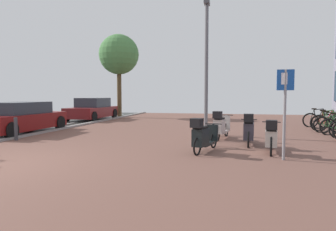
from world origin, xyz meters
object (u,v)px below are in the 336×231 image
(lamp_post, at_px, (206,60))
(street_tree, at_px, (119,55))
(scooter_mid, at_px, (249,131))
(parking_sign, at_px, (285,104))
(bicycle_rack_08, at_px, (327,123))
(parked_car_near, at_px, (20,118))
(parked_car_far, at_px, (92,110))
(scooter_extra, at_px, (203,136))
(bicycle_rack_07, at_px, (331,125))
(bollard_far, at_px, (16,129))
(bicycle_rack_10, at_px, (318,120))
(bicycle_rack_09, at_px, (327,122))
(scooter_far, at_px, (271,137))
(scooter_near, at_px, (221,126))

(lamp_post, xyz_separation_m, street_tree, (-6.93, 8.47, 1.46))
(scooter_mid, relative_size, parking_sign, 0.81)
(bicycle_rack_08, relative_size, parked_car_near, 0.34)
(parked_car_far, bearing_deg, scooter_extra, -50.05)
(bicycle_rack_07, bearing_deg, bollard_far, -158.30)
(bicycle_rack_08, distance_m, bicycle_rack_10, 1.53)
(bicycle_rack_09, bearing_deg, bicycle_rack_08, -102.36)
(bicycle_rack_08, relative_size, scooter_far, 0.79)
(parked_car_near, distance_m, street_tree, 10.14)
(scooter_mid, relative_size, lamp_post, 0.34)
(scooter_far, height_order, street_tree, street_tree)
(scooter_extra, xyz_separation_m, street_tree, (-7.19, 12.03, 3.94))
(parked_car_near, bearing_deg, bicycle_rack_10, 21.61)
(lamp_post, height_order, street_tree, street_tree)
(parking_sign, distance_m, lamp_post, 4.96)
(bicycle_rack_09, bearing_deg, parking_sign, -111.66)
(scooter_far, distance_m, street_tree, 15.31)
(lamp_post, bearing_deg, parking_sign, -60.98)
(scooter_near, bearing_deg, bicycle_rack_10, 48.06)
(scooter_mid, height_order, scooter_far, scooter_mid)
(bicycle_rack_09, xyz_separation_m, scooter_near, (-4.63, -4.19, 0.13))
(bicycle_rack_07, xyz_separation_m, bicycle_rack_09, (0.24, 1.53, -0.01))
(parking_sign, bearing_deg, scooter_extra, 164.62)
(parked_car_near, xyz_separation_m, parking_sign, (9.89, -3.20, 0.75))
(bicycle_rack_08, bearing_deg, scooter_far, -117.19)
(bicycle_rack_07, xyz_separation_m, lamp_post, (-5.01, -1.80, 2.58))
(scooter_far, bearing_deg, bicycle_rack_09, 64.38)
(scooter_extra, bearing_deg, parking_sign, -15.38)
(bicycle_rack_10, xyz_separation_m, parking_sign, (-2.78, -8.22, 1.02))
(parked_car_near, relative_size, lamp_post, 0.80)
(scooter_far, height_order, bollard_far, scooter_far)
(parked_car_near, height_order, parked_car_far, parked_car_far)
(scooter_near, relative_size, scooter_far, 1.05)
(scooter_extra, xyz_separation_m, bollard_far, (-6.63, 0.83, -0.04))
(bicycle_rack_08, bearing_deg, parked_car_far, 164.60)
(bicycle_rack_07, distance_m, street_tree, 14.26)
(bicycle_rack_08, relative_size, bollard_far, 1.74)
(scooter_extra, distance_m, bollard_far, 6.68)
(bicycle_rack_07, bearing_deg, bicycle_rack_09, 81.15)
(bicycle_rack_10, height_order, scooter_mid, scooter_mid)
(bicycle_rack_08, relative_size, lamp_post, 0.27)
(bicycle_rack_07, height_order, scooter_near, scooter_near)
(bicycle_rack_08, bearing_deg, bicycle_rack_09, 77.64)
(scooter_far, relative_size, scooter_extra, 1.01)
(bicycle_rack_07, xyz_separation_m, parked_car_far, (-12.87, 4.33, 0.30))
(scooter_extra, bearing_deg, scooter_near, 82.38)
(parked_car_far, distance_m, lamp_post, 10.23)
(bicycle_rack_10, height_order, bollard_far, bicycle_rack_10)
(bicycle_rack_07, bearing_deg, street_tree, 150.82)
(bicycle_rack_08, height_order, parking_sign, parking_sign)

